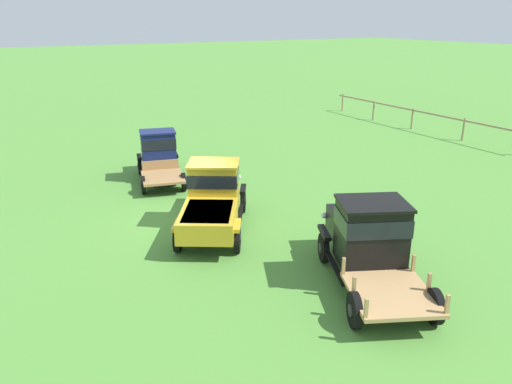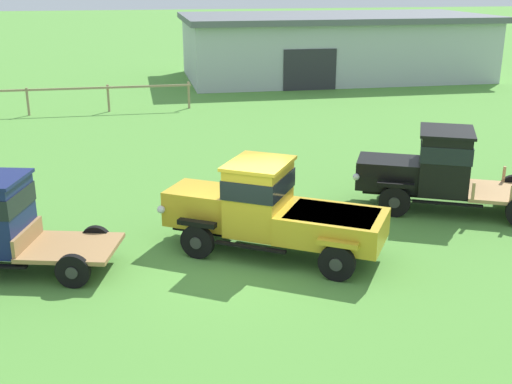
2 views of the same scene
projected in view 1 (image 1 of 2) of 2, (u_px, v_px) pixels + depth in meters
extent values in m
plane|color=#518E38|center=(191.00, 223.00, 17.90)|extent=(240.00, 240.00, 0.00)
cylinder|color=#997F60|center=(463.00, 129.00, 29.49)|extent=(0.12, 0.12, 1.35)
cylinder|color=#997F60|center=(412.00, 119.00, 32.51)|extent=(0.12, 0.12, 1.35)
cylinder|color=#997F60|center=(374.00, 111.00, 35.30)|extent=(0.12, 0.12, 1.35)
cylinder|color=#997F60|center=(343.00, 102.00, 38.71)|extent=(0.12, 0.12, 1.35)
cube|color=#997F60|center=(416.00, 111.00, 32.17)|extent=(15.47, 0.08, 0.10)
cylinder|color=black|center=(140.00, 166.00, 23.30)|extent=(0.79, 0.35, 0.77)
cylinder|color=#2D2D2D|center=(138.00, 166.00, 23.28)|extent=(0.27, 0.10, 0.27)
cylinder|color=black|center=(176.00, 163.00, 23.71)|extent=(0.79, 0.35, 0.77)
cylinder|color=#2D2D2D|center=(178.00, 163.00, 23.74)|extent=(0.27, 0.10, 0.27)
cylinder|color=black|center=(143.00, 185.00, 20.67)|extent=(0.79, 0.35, 0.77)
cylinder|color=#2D2D2D|center=(141.00, 185.00, 20.65)|extent=(0.27, 0.10, 0.27)
cylinder|color=black|center=(184.00, 182.00, 21.09)|extent=(0.79, 0.35, 0.77)
cylinder|color=#2D2D2D|center=(186.00, 182.00, 21.11)|extent=(0.27, 0.10, 0.27)
cube|color=black|center=(160.00, 171.00, 22.23)|extent=(4.23, 1.94, 0.12)
cube|color=#141E51|center=(157.00, 152.00, 23.50)|extent=(1.60, 1.47, 0.88)
cube|color=silver|center=(156.00, 149.00, 24.10)|extent=(0.29, 0.90, 0.66)
sphere|color=silver|center=(142.00, 149.00, 23.93)|extent=(0.20, 0.20, 0.20)
sphere|color=silver|center=(169.00, 147.00, 24.24)|extent=(0.20, 0.20, 0.20)
cube|color=black|center=(139.00, 157.00, 23.15)|extent=(0.91, 0.42, 0.12)
cube|color=black|center=(175.00, 155.00, 23.57)|extent=(0.91, 0.42, 0.12)
cube|color=#141E51|center=(158.00, 150.00, 22.28)|extent=(1.41, 1.69, 1.62)
cube|color=black|center=(158.00, 142.00, 22.15)|extent=(1.46, 1.74, 0.45)
cube|color=#141E51|center=(157.00, 132.00, 21.99)|extent=(1.53, 1.79, 0.08)
cube|color=black|center=(141.00, 172.00, 22.27)|extent=(1.48, 0.52, 0.05)
cube|color=black|center=(178.00, 169.00, 22.68)|extent=(1.48, 0.52, 0.05)
cube|color=#9E7547|center=(163.00, 177.00, 21.10)|extent=(2.44, 2.18, 0.10)
cube|color=#9E7547|center=(160.00, 165.00, 21.93)|extent=(0.48, 1.56, 0.44)
cylinder|color=black|center=(194.00, 200.00, 18.84)|extent=(0.81, 0.59, 0.84)
cylinder|color=#2D2D2D|center=(191.00, 200.00, 18.84)|extent=(0.27, 0.18, 0.29)
cylinder|color=black|center=(243.00, 201.00, 18.79)|extent=(0.81, 0.59, 0.84)
cylinder|color=#2D2D2D|center=(246.00, 201.00, 18.79)|extent=(0.27, 0.18, 0.29)
cylinder|color=black|center=(178.00, 239.00, 15.61)|extent=(0.81, 0.59, 0.84)
cylinder|color=#2D2D2D|center=(174.00, 239.00, 15.61)|extent=(0.27, 0.18, 0.29)
cylinder|color=black|center=(237.00, 239.00, 15.56)|extent=(0.81, 0.59, 0.84)
cylinder|color=#2D2D2D|center=(241.00, 239.00, 15.56)|extent=(0.27, 0.18, 0.29)
cube|color=black|center=(214.00, 215.00, 17.29)|extent=(4.76, 3.47, 0.12)
cube|color=gold|center=(219.00, 184.00, 18.87)|extent=(2.14, 2.01, 0.87)
cube|color=silver|center=(221.00, 179.00, 19.65)|extent=(0.59, 0.91, 0.66)
sphere|color=silver|center=(203.00, 177.00, 19.66)|extent=(0.20, 0.20, 0.20)
sphere|color=silver|center=(238.00, 177.00, 19.62)|extent=(0.20, 0.20, 0.20)
cube|color=black|center=(193.00, 189.00, 18.68)|extent=(0.93, 0.68, 0.12)
cube|color=black|center=(243.00, 189.00, 18.64)|extent=(0.93, 0.68, 0.12)
cube|color=gold|center=(214.00, 187.00, 17.34)|extent=(1.93, 2.06, 1.65)
cube|color=black|center=(214.00, 177.00, 17.22)|extent=(2.00, 2.12, 0.46)
cube|color=gold|center=(213.00, 163.00, 17.05)|extent=(2.08, 2.19, 0.08)
cube|color=black|center=(188.00, 212.00, 17.55)|extent=(1.57, 1.04, 0.05)
cube|color=black|center=(241.00, 213.00, 17.50)|extent=(1.57, 1.04, 0.05)
cube|color=gold|center=(208.00, 221.00, 15.77)|extent=(2.97, 2.74, 0.67)
cube|color=black|center=(208.00, 212.00, 15.67)|extent=(2.51, 2.32, 0.06)
cube|color=gold|center=(177.00, 225.00, 15.45)|extent=(0.89, 0.66, 0.12)
cube|color=gold|center=(237.00, 226.00, 15.40)|extent=(0.89, 0.66, 0.12)
cylinder|color=black|center=(324.00, 248.00, 14.97)|extent=(0.88, 0.53, 0.88)
cylinder|color=#2D2D2D|center=(320.00, 248.00, 14.96)|extent=(0.29, 0.16, 0.31)
cylinder|color=black|center=(387.00, 245.00, 15.13)|extent=(0.88, 0.53, 0.88)
cylinder|color=#2D2D2D|center=(390.00, 245.00, 15.14)|extent=(0.29, 0.16, 0.31)
cylinder|color=black|center=(354.00, 310.00, 11.78)|extent=(0.88, 0.53, 0.88)
cylinder|color=#2D2D2D|center=(350.00, 310.00, 11.77)|extent=(0.29, 0.16, 0.31)
cylinder|color=black|center=(434.00, 306.00, 11.94)|extent=(0.88, 0.53, 0.88)
cylinder|color=#2D2D2D|center=(439.00, 306.00, 11.95)|extent=(0.29, 0.16, 0.31)
cube|color=black|center=(371.00, 267.00, 13.60)|extent=(4.89, 3.04, 0.12)
cube|color=black|center=(354.00, 226.00, 15.11)|extent=(2.18, 1.99, 0.82)
cube|color=silver|center=(347.00, 217.00, 15.93)|extent=(0.51, 1.00, 0.61)
sphere|color=silver|center=(324.00, 215.00, 15.86)|extent=(0.20, 0.20, 0.20)
sphere|color=silver|center=(369.00, 214.00, 15.98)|extent=(0.20, 0.20, 0.20)
cube|color=black|center=(324.00, 233.00, 14.80)|extent=(1.01, 0.61, 0.12)
cube|color=black|center=(388.00, 230.00, 14.96)|extent=(1.01, 0.61, 0.12)
cube|color=black|center=(371.00, 234.00, 13.50)|extent=(1.95, 2.13, 1.70)
cube|color=black|center=(372.00, 221.00, 13.37)|extent=(2.01, 2.19, 0.47)
cube|color=black|center=(374.00, 203.00, 13.21)|extent=(2.10, 2.26, 0.08)
cube|color=black|center=(336.00, 268.00, 13.60)|extent=(1.77, 0.92, 0.05)
cube|color=black|center=(404.00, 265.00, 13.76)|extent=(1.77, 0.92, 0.05)
cube|color=tan|center=(391.00, 294.00, 12.10)|extent=(2.82, 2.70, 0.10)
cube|color=tan|center=(344.00, 266.00, 12.86)|extent=(0.11, 0.11, 0.46)
cube|color=tan|center=(413.00, 263.00, 13.01)|extent=(0.11, 0.11, 0.46)
cube|color=tan|center=(354.00, 285.00, 11.93)|extent=(0.11, 0.11, 0.46)
cube|color=tan|center=(429.00, 282.00, 12.09)|extent=(0.11, 0.11, 0.46)
cube|color=tan|center=(366.00, 308.00, 11.00)|extent=(0.11, 0.11, 0.46)
cube|color=tan|center=(447.00, 304.00, 11.16)|extent=(0.11, 0.11, 0.46)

